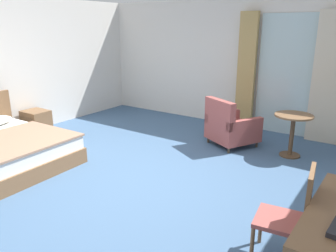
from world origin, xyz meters
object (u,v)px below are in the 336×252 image
object	(u,v)px
desk_chair	(292,214)
armchair_by_window	(230,127)
nightstand	(37,122)
round_cafe_table	(293,126)

from	to	relation	value
desk_chair	armchair_by_window	distance (m)	3.10
nightstand	desk_chair	bearing A→B (deg)	-11.02
desk_chair	round_cafe_table	xyz separation A→B (m)	(-0.69, 2.66, 0.01)
desk_chair	armchair_by_window	world-z (taller)	desk_chair
round_cafe_table	armchair_by_window	bearing A→B (deg)	-174.96
nightstand	round_cafe_table	bearing A→B (deg)	20.27
desk_chair	round_cafe_table	size ratio (longest dim) A/B	1.33
armchair_by_window	nightstand	bearing A→B (deg)	-155.57
desk_chair	nightstand	bearing A→B (deg)	168.98
round_cafe_table	nightstand	bearing A→B (deg)	-159.73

